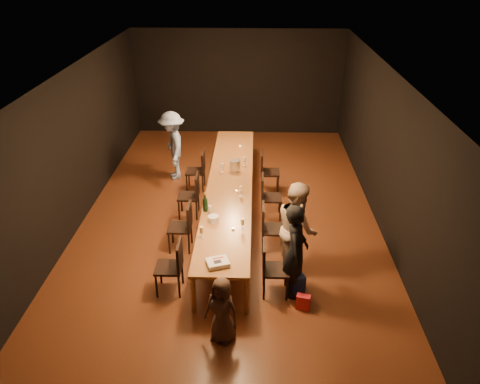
{
  "coord_description": "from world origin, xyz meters",
  "views": [
    {
      "loc": [
        0.48,
        -8.38,
        4.98
      ],
      "look_at": [
        0.24,
        -0.82,
        1.0
      ],
      "focal_mm": 35.0,
      "sensor_mm": 36.0,
      "label": 1
    }
  ],
  "objects_px": {
    "chair_right_3": "(270,172)",
    "woman_tan": "(297,228)",
    "ice_bucket": "(235,166)",
    "woman_birthday": "(296,251)",
    "chair_left_0": "(169,267)",
    "child": "(222,310)",
    "birthday_cake": "(218,263)",
    "man_blue": "(173,146)",
    "champagne_bottle": "(205,202)",
    "chair_left_1": "(180,227)",
    "chair_left_2": "(188,196)",
    "chair_right_0": "(276,269)",
    "plate_stack": "(213,219)",
    "chair_left_3": "(195,171)",
    "chair_right_2": "(272,197)",
    "table": "(230,186)",
    "chair_right_1": "(273,228)"
  },
  "relations": [
    {
      "from": "child",
      "to": "champagne_bottle",
      "type": "distance_m",
      "value": 2.41
    },
    {
      "from": "birthday_cake",
      "to": "plate_stack",
      "type": "relative_size",
      "value": 2.06
    },
    {
      "from": "woman_birthday",
      "to": "man_blue",
      "type": "xyz_separation_m",
      "value": [
        -2.59,
        4.18,
        0.02
      ]
    },
    {
      "from": "woman_birthday",
      "to": "chair_left_2",
      "type": "bearing_deg",
      "value": 45.38
    },
    {
      "from": "chair_left_1",
      "to": "champagne_bottle",
      "type": "relative_size",
      "value": 2.51
    },
    {
      "from": "chair_right_0",
      "to": "chair_left_0",
      "type": "xyz_separation_m",
      "value": [
        -1.7,
        0.0,
        0.0
      ]
    },
    {
      "from": "man_blue",
      "to": "plate_stack",
      "type": "xyz_separation_m",
      "value": [
        1.23,
        -3.26,
        -0.02
      ]
    },
    {
      "from": "chair_right_2",
      "to": "chair_right_3",
      "type": "xyz_separation_m",
      "value": [
        0.0,
        1.2,
        0.0
      ]
    },
    {
      "from": "chair_left_0",
      "to": "woman_tan",
      "type": "bearing_deg",
      "value": -72.19
    },
    {
      "from": "chair_left_0",
      "to": "child",
      "type": "distance_m",
      "value": 1.38
    },
    {
      "from": "man_blue",
      "to": "ice_bucket",
      "type": "height_order",
      "value": "man_blue"
    },
    {
      "from": "woman_tan",
      "to": "ice_bucket",
      "type": "height_order",
      "value": "woman_tan"
    },
    {
      "from": "table",
      "to": "birthday_cake",
      "type": "distance_m",
      "value": 2.7
    },
    {
      "from": "chair_right_0",
      "to": "chair_left_2",
      "type": "distance_m",
      "value": 2.94
    },
    {
      "from": "chair_left_1",
      "to": "child",
      "type": "bearing_deg",
      "value": -157.54
    },
    {
      "from": "child",
      "to": "ice_bucket",
      "type": "relative_size",
      "value": 4.26
    },
    {
      "from": "chair_right_0",
      "to": "chair_left_3",
      "type": "bearing_deg",
      "value": -154.72
    },
    {
      "from": "chair_right_0",
      "to": "birthday_cake",
      "type": "bearing_deg",
      "value": -71.37
    },
    {
      "from": "chair_right_3",
      "to": "woman_tan",
      "type": "distance_m",
      "value": 2.98
    },
    {
      "from": "chair_right_3",
      "to": "man_blue",
      "type": "bearing_deg",
      "value": -104.81
    },
    {
      "from": "chair_right_2",
      "to": "birthday_cake",
      "type": "bearing_deg",
      "value": -18.19
    },
    {
      "from": "birthday_cake",
      "to": "chair_right_0",
      "type": "bearing_deg",
      "value": -0.33
    },
    {
      "from": "chair_right_0",
      "to": "birthday_cake",
      "type": "relative_size",
      "value": 2.38
    },
    {
      "from": "chair_right_2",
      "to": "champagne_bottle",
      "type": "bearing_deg",
      "value": -48.22
    },
    {
      "from": "table",
      "to": "woman_tan",
      "type": "relative_size",
      "value": 3.62
    },
    {
      "from": "child",
      "to": "chair_right_3",
      "type": "bearing_deg",
      "value": 104.78
    },
    {
      "from": "plate_stack",
      "to": "child",
      "type": "bearing_deg",
      "value": -82.01
    },
    {
      "from": "chair_right_3",
      "to": "ice_bucket",
      "type": "bearing_deg",
      "value": -53.09
    },
    {
      "from": "chair_right_1",
      "to": "chair_left_1",
      "type": "distance_m",
      "value": 1.7
    },
    {
      "from": "chair_left_1",
      "to": "chair_left_2",
      "type": "xyz_separation_m",
      "value": [
        0.0,
        1.2,
        0.0
      ]
    },
    {
      "from": "chair_right_3",
      "to": "chair_left_3",
      "type": "distance_m",
      "value": 1.7
    },
    {
      "from": "chair_left_3",
      "to": "chair_right_0",
      "type": "bearing_deg",
      "value": -154.72
    },
    {
      "from": "child",
      "to": "ice_bucket",
      "type": "bearing_deg",
      "value": 114.25
    },
    {
      "from": "plate_stack",
      "to": "chair_right_2",
      "type": "bearing_deg",
      "value": 54.04
    },
    {
      "from": "chair_right_2",
      "to": "man_blue",
      "type": "bearing_deg",
      "value": -128.24
    },
    {
      "from": "chair_right_1",
      "to": "birthday_cake",
      "type": "xyz_separation_m",
      "value": [
        -0.89,
        -1.5,
        0.32
      ]
    },
    {
      "from": "chair_right_2",
      "to": "champagne_bottle",
      "type": "relative_size",
      "value": 2.51
    },
    {
      "from": "chair_right_3",
      "to": "chair_left_1",
      "type": "relative_size",
      "value": 1.0
    },
    {
      "from": "woman_birthday",
      "to": "chair_right_3",
      "type": "bearing_deg",
      "value": 10.07
    },
    {
      "from": "chair_left_2",
      "to": "birthday_cake",
      "type": "height_order",
      "value": "chair_left_2"
    },
    {
      "from": "chair_left_1",
      "to": "man_blue",
      "type": "bearing_deg",
      "value": 11.13
    },
    {
      "from": "table",
      "to": "chair_right_0",
      "type": "xyz_separation_m",
      "value": [
        0.85,
        -2.4,
        -0.24
      ]
    },
    {
      "from": "ice_bucket",
      "to": "woman_birthday",
      "type": "bearing_deg",
      "value": -70.29
    },
    {
      "from": "birthday_cake",
      "to": "man_blue",
      "type": "bearing_deg",
      "value": 88.36
    },
    {
      "from": "chair_right_3",
      "to": "ice_bucket",
      "type": "relative_size",
      "value": 3.82
    },
    {
      "from": "chair_right_0",
      "to": "chair_left_0",
      "type": "bearing_deg",
      "value": -90.0
    },
    {
      "from": "chair_left_3",
      "to": "birthday_cake",
      "type": "distance_m",
      "value": 4.0
    },
    {
      "from": "birthday_cake",
      "to": "champagne_bottle",
      "type": "xyz_separation_m",
      "value": [
        -0.34,
        1.6,
        0.15
      ]
    },
    {
      "from": "chair_right_0",
      "to": "chair_right_2",
      "type": "bearing_deg",
      "value": 180.0
    },
    {
      "from": "chair_left_0",
      "to": "woman_birthday",
      "type": "xyz_separation_m",
      "value": [
        2.0,
        0.02,
        0.34
      ]
    }
  ]
}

